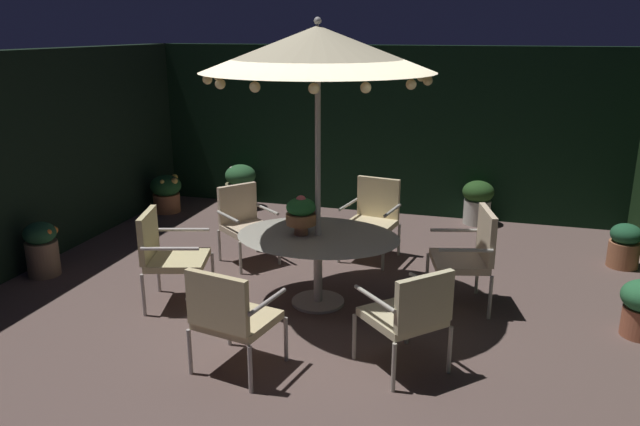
{
  "coord_description": "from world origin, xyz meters",
  "views": [
    {
      "loc": [
        1.66,
        -5.55,
        2.76
      ],
      "look_at": [
        0.01,
        0.21,
        0.97
      ],
      "focal_mm": 34.45,
      "sensor_mm": 36.0,
      "label": 1
    }
  ],
  "objects_px": {
    "potted_plant_front_corner": "(166,192)",
    "potted_plant_left_far": "(241,186)",
    "patio_chair_east": "(244,219)",
    "potted_plant_back_right": "(625,245)",
    "patio_umbrella": "(318,50)",
    "centerpiece_planter": "(301,212)",
    "patio_dining_table": "(318,246)",
    "patio_chair_north": "(470,251)",
    "patio_chair_northeast": "(373,214)",
    "patio_chair_southeast": "(167,251)",
    "potted_plant_right_near": "(478,201)",
    "potted_plant_right_far": "(42,248)",
    "patio_chair_south": "(230,314)",
    "patio_chair_southwest": "(410,312)"
  },
  "relations": [
    {
      "from": "patio_umbrella",
      "to": "centerpiece_planter",
      "type": "height_order",
      "value": "patio_umbrella"
    },
    {
      "from": "patio_chair_north",
      "to": "patio_chair_northeast",
      "type": "distance_m",
      "value": 1.69
    },
    {
      "from": "centerpiece_planter",
      "to": "potted_plant_right_far",
      "type": "xyz_separation_m",
      "value": [
        -3.13,
        -0.11,
        -0.65
      ]
    },
    {
      "from": "patio_dining_table",
      "to": "potted_plant_back_right",
      "type": "xyz_separation_m",
      "value": [
        3.26,
        2.01,
        -0.35
      ]
    },
    {
      "from": "centerpiece_planter",
      "to": "patio_chair_southeast",
      "type": "distance_m",
      "value": 1.44
    },
    {
      "from": "patio_dining_table",
      "to": "potted_plant_left_far",
      "type": "xyz_separation_m",
      "value": [
        -2.21,
        3.16,
        -0.28
      ]
    },
    {
      "from": "patio_chair_southeast",
      "to": "potted_plant_left_far",
      "type": "height_order",
      "value": "patio_chair_southeast"
    },
    {
      "from": "patio_dining_table",
      "to": "patio_chair_east",
      "type": "bearing_deg",
      "value": 142.05
    },
    {
      "from": "patio_chair_southwest",
      "to": "centerpiece_planter",
      "type": "bearing_deg",
      "value": 140.27
    },
    {
      "from": "patio_chair_south",
      "to": "potted_plant_left_far",
      "type": "height_order",
      "value": "patio_chair_south"
    },
    {
      "from": "patio_chair_south",
      "to": "patio_umbrella",
      "type": "bearing_deg",
      "value": 78.57
    },
    {
      "from": "patio_chair_northeast",
      "to": "potted_plant_front_corner",
      "type": "height_order",
      "value": "patio_chair_northeast"
    },
    {
      "from": "potted_plant_left_far",
      "to": "potted_plant_right_near",
      "type": "relative_size",
      "value": 1.08
    },
    {
      "from": "potted_plant_right_far",
      "to": "patio_chair_northeast",
      "type": "bearing_deg",
      "value": 25.09
    },
    {
      "from": "patio_chair_southeast",
      "to": "potted_plant_front_corner",
      "type": "distance_m",
      "value": 3.49
    },
    {
      "from": "patio_dining_table",
      "to": "potted_plant_left_far",
      "type": "distance_m",
      "value": 3.87
    },
    {
      "from": "patio_chair_southwest",
      "to": "potted_plant_right_far",
      "type": "relative_size",
      "value": 1.45
    },
    {
      "from": "patio_dining_table",
      "to": "centerpiece_planter",
      "type": "bearing_deg",
      "value": -168.63
    },
    {
      "from": "patio_chair_east",
      "to": "potted_plant_back_right",
      "type": "xyz_separation_m",
      "value": [
        4.48,
        1.06,
        -0.26
      ]
    },
    {
      "from": "patio_umbrella",
      "to": "potted_plant_front_corner",
      "type": "bearing_deg",
      "value": 141.27
    },
    {
      "from": "centerpiece_planter",
      "to": "patio_chair_south",
      "type": "height_order",
      "value": "centerpiece_planter"
    },
    {
      "from": "patio_umbrella",
      "to": "potted_plant_right_near",
      "type": "xyz_separation_m",
      "value": [
        1.49,
        3.3,
        -2.23
      ]
    },
    {
      "from": "potted_plant_left_far",
      "to": "potted_plant_back_right",
      "type": "bearing_deg",
      "value": -11.87
    },
    {
      "from": "patio_chair_southeast",
      "to": "patio_dining_table",
      "type": "bearing_deg",
      "value": 16.1
    },
    {
      "from": "patio_chair_northeast",
      "to": "patio_chair_east",
      "type": "bearing_deg",
      "value": -158.77
    },
    {
      "from": "patio_chair_east",
      "to": "potted_plant_back_right",
      "type": "distance_m",
      "value": 4.61
    },
    {
      "from": "potted_plant_front_corner",
      "to": "potted_plant_back_right",
      "type": "relative_size",
      "value": 1.09
    },
    {
      "from": "patio_dining_table",
      "to": "patio_chair_southwest",
      "type": "xyz_separation_m",
      "value": [
        1.1,
        -1.08,
        -0.09
      ]
    },
    {
      "from": "centerpiece_planter",
      "to": "patio_chair_east",
      "type": "height_order",
      "value": "centerpiece_planter"
    },
    {
      "from": "potted_plant_front_corner",
      "to": "potted_plant_back_right",
      "type": "xyz_separation_m",
      "value": [
        6.49,
        -0.58,
        -0.04
      ]
    },
    {
      "from": "centerpiece_planter",
      "to": "potted_plant_front_corner",
      "type": "bearing_deg",
      "value": 139.42
    },
    {
      "from": "potted_plant_right_near",
      "to": "potted_plant_front_corner",
      "type": "bearing_deg",
      "value": -171.46
    },
    {
      "from": "patio_chair_southeast",
      "to": "potted_plant_back_right",
      "type": "distance_m",
      "value": 5.35
    },
    {
      "from": "patio_chair_north",
      "to": "potted_plant_right_near",
      "type": "xyz_separation_m",
      "value": [
        -0.01,
        2.93,
        -0.25
      ]
    },
    {
      "from": "patio_chair_southeast",
      "to": "patio_chair_southwest",
      "type": "height_order",
      "value": "patio_chair_southeast"
    },
    {
      "from": "centerpiece_planter",
      "to": "potted_plant_right_near",
      "type": "relative_size",
      "value": 0.64
    },
    {
      "from": "potted_plant_front_corner",
      "to": "potted_plant_left_far",
      "type": "xyz_separation_m",
      "value": [
        1.02,
        0.57,
        0.03
      ]
    },
    {
      "from": "patio_chair_east",
      "to": "patio_chair_southwest",
      "type": "bearing_deg",
      "value": -41.3
    },
    {
      "from": "patio_dining_table",
      "to": "potted_plant_right_far",
      "type": "relative_size",
      "value": 2.62
    },
    {
      "from": "potted_plant_back_right",
      "to": "patio_chair_southwest",
      "type": "bearing_deg",
      "value": -124.95
    },
    {
      "from": "patio_chair_northeast",
      "to": "patio_chair_south",
      "type": "height_order",
      "value": "patio_chair_northeast"
    },
    {
      "from": "patio_chair_southwest",
      "to": "potted_plant_front_corner",
      "type": "bearing_deg",
      "value": 139.67
    },
    {
      "from": "patio_umbrella",
      "to": "potted_plant_front_corner",
      "type": "distance_m",
      "value": 4.72
    },
    {
      "from": "potted_plant_right_near",
      "to": "potted_plant_right_far",
      "type": "bearing_deg",
      "value": -144.28
    },
    {
      "from": "patio_umbrella",
      "to": "potted_plant_left_far",
      "type": "bearing_deg",
      "value": 124.92
    },
    {
      "from": "patio_chair_east",
      "to": "potted_plant_left_far",
      "type": "relative_size",
      "value": 1.35
    },
    {
      "from": "centerpiece_planter",
      "to": "patio_chair_north",
      "type": "bearing_deg",
      "value": 13.62
    },
    {
      "from": "patio_chair_north",
      "to": "potted_plant_back_right",
      "type": "bearing_deg",
      "value": 43.03
    },
    {
      "from": "patio_chair_southeast",
      "to": "patio_chair_southwest",
      "type": "bearing_deg",
      "value": -14.19
    },
    {
      "from": "patio_chair_south",
      "to": "potted_plant_front_corner",
      "type": "relative_size",
      "value": 1.61
    }
  ]
}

